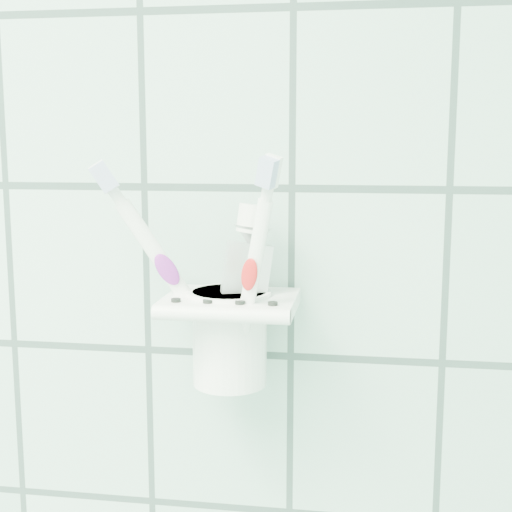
{
  "coord_description": "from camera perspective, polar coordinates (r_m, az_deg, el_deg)",
  "views": [
    {
      "loc": [
        0.76,
        0.56,
        1.45
      ],
      "look_at": [
        0.67,
        1.1,
        1.36
      ],
      "focal_mm": 50.0,
      "sensor_mm": 36.0,
      "label": 1
    }
  ],
  "objects": [
    {
      "name": "toothbrush_orange",
      "position": [
        0.6,
        -1.82,
        -0.53
      ],
      "size": [
        0.05,
        0.06,
        0.2
      ],
      "rotation": [
        0.16,
        0.28,
        -0.35
      ],
      "color": "white",
      "rests_on": "cup"
    },
    {
      "name": "toothbrush_pink",
      "position": [
        0.62,
        -1.75,
        0.53
      ],
      "size": [
        0.11,
        0.05,
        0.21
      ],
      "rotation": [
        -0.03,
        -0.57,
        0.38
      ],
      "color": "white",
      "rests_on": "cup"
    },
    {
      "name": "toothbrush_blue",
      "position": [
        0.62,
        -1.06,
        -0.33
      ],
      "size": [
        0.02,
        0.08,
        0.2
      ],
      "rotation": [
        -0.41,
        -0.1,
        -0.35
      ],
      "color": "white",
      "rests_on": "cup"
    },
    {
      "name": "holder_bracket",
      "position": [
        0.62,
        -2.0,
        -3.89
      ],
      "size": [
        0.11,
        0.1,
        0.03
      ],
      "color": "white",
      "rests_on": "wall_back"
    },
    {
      "name": "toothpaste_tube",
      "position": [
        0.61,
        -1.96,
        -1.83
      ],
      "size": [
        0.06,
        0.04,
        0.16
      ],
      "rotation": [
        -0.04,
        0.15,
        0.32
      ],
      "color": "silver",
      "rests_on": "cup"
    },
    {
      "name": "cup",
      "position": [
        0.63,
        -2.12,
        -6.19
      ],
      "size": [
        0.07,
        0.07,
        0.08
      ],
      "color": "white",
      "rests_on": "holder_bracket"
    }
  ]
}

